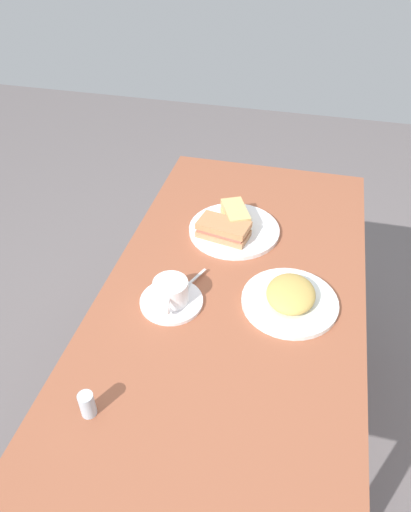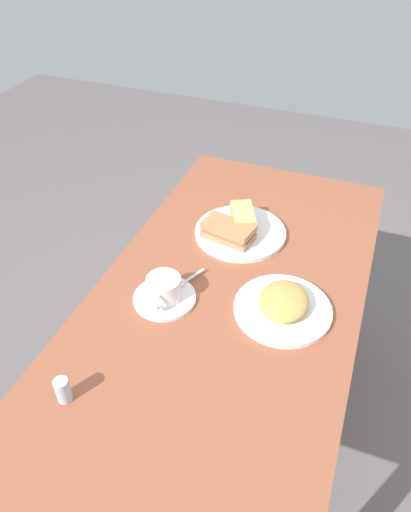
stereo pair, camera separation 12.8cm
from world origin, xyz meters
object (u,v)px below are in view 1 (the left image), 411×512
Objects in this scene: coffee_saucer at (171,301)px; salt_shaker at (87,404)px; sandwich_plate at (234,230)px; dining_table at (232,321)px; sandwich_front at (235,215)px; coffee_cup at (171,291)px; sandwich_back at (224,229)px; spoon at (190,282)px; side_plate at (290,302)px.

salt_shaker is at bearing -11.82° from coffee_saucer.
salt_shaker is at bearing -13.99° from sandwich_plate.
dining_table is 9.74× the size of sandwich_front.
salt_shaker is (0.34, -0.07, -0.01)m from coffee_cup.
spoon is at bearing -11.21° from sandwich_back.
sandwich_back is at bearing 168.79° from spoon.
sandwich_back is 2.67× the size of salt_shaker.
dining_table is 0.18m from spoon.
coffee_cup is 0.31m from side_plate.
side_plate is at bearing 81.76° from dining_table.
coffee_cup is at bearing -16.05° from sandwich_plate.
sandwich_front is at bearing 167.82° from spoon.
sandwich_plate is 1.70× the size of coffee_saucer.
sandwich_front reaches higher than sandwich_back.
coffee_saucer is at bearing -58.02° from dining_table.
coffee_cup is (0.29, -0.07, 0.00)m from sandwich_back.
coffee_cup reaches higher than side_plate.
sandwich_plate is 0.27m from spoon.
spoon is at bearing -14.20° from sandwich_plate.
sandwich_front is 0.30m from spoon.
sandwich_front reaches higher than side_plate.
spoon is (0.02, -0.11, 0.14)m from dining_table.
side_plate is at bearing 45.03° from sandwich_back.
dining_table is at bearing 10.44° from sandwich_front.
spoon is at bearing -81.37° from dining_table.
spoon is (0.26, -0.07, 0.01)m from sandwich_plate.
coffee_cup reaches higher than spoon.
coffee_cup reaches higher than sandwich_front.
coffee_saucer is at bearing -76.89° from side_plate.
sandwich_plate is 0.04m from sandwich_front.
side_plate reaches higher than dining_table.
salt_shaker is at bearing -11.92° from coffee_cup.
sandwich_plate is 1.71× the size of sandwich_back.
side_plate is (0.30, 0.20, -0.03)m from sandwich_front.
dining_table is 0.51m from salt_shaker.
side_plate is at bearing 103.11° from coffee_saucer.
sandwich_plate is at bearing 163.84° from coffee_saucer.
coffee_cup is (0.00, 0.00, 0.04)m from coffee_saucer.
coffee_saucer is at bearing -14.29° from sandwich_back.
coffee_saucer is at bearing -16.16° from sandwich_plate.
coffee_cup reaches higher than salt_shaker.
sandwich_plate is 0.35m from coffee_cup.
spoon reaches higher than sandwich_plate.
sandwich_front is at bearing 166.84° from salt_shaker.
dining_table is at bearing 153.49° from salt_shaker.
sandwich_front reaches higher than salt_shaker.
sandwich_plate is at bearing 153.06° from sandwich_back.
side_plate is at bearing 138.38° from salt_shaker.
dining_table is 0.27m from sandwich_back.
coffee_cup is 1.93× the size of salt_shaker.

